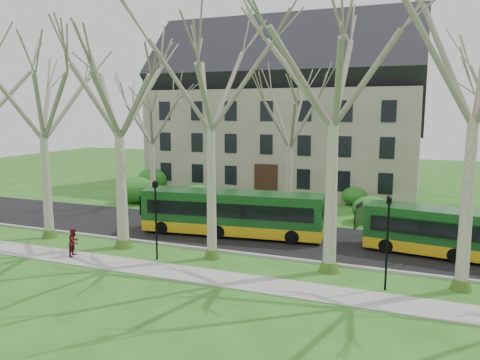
# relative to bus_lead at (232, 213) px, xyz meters

# --- Properties ---
(ground) EXTENTS (120.00, 120.00, 0.00)m
(ground) POSITION_rel_bus_lead_xyz_m (4.03, -5.04, -1.52)
(ground) COLOR #2E5D1A
(ground) RESTS_ON ground
(sidewalk) EXTENTS (70.00, 2.00, 0.06)m
(sidewalk) POSITION_rel_bus_lead_xyz_m (4.03, -7.54, -1.49)
(sidewalk) COLOR gray
(sidewalk) RESTS_ON ground
(road) EXTENTS (80.00, 8.00, 0.06)m
(road) POSITION_rel_bus_lead_xyz_m (4.03, 0.46, -1.49)
(road) COLOR black
(road) RESTS_ON ground
(curb) EXTENTS (80.00, 0.25, 0.14)m
(curb) POSITION_rel_bus_lead_xyz_m (4.03, -3.54, -1.45)
(curb) COLOR #A5A39E
(curb) RESTS_ON ground
(building) EXTENTS (26.50, 12.20, 16.00)m
(building) POSITION_rel_bus_lead_xyz_m (-1.97, 18.96, 6.54)
(building) COLOR gray
(building) RESTS_ON ground
(tree_row_verge) EXTENTS (49.00, 7.00, 14.00)m
(tree_row_verge) POSITION_rel_bus_lead_xyz_m (4.03, -4.74, 5.48)
(tree_row_verge) COLOR gray
(tree_row_verge) RESTS_ON ground
(tree_row_far) EXTENTS (33.00, 7.00, 12.00)m
(tree_row_far) POSITION_rel_bus_lead_xyz_m (2.70, 5.96, 4.48)
(tree_row_far) COLOR gray
(tree_row_far) RESTS_ON ground
(lamp_row) EXTENTS (36.22, 0.22, 4.30)m
(lamp_row) POSITION_rel_bus_lead_xyz_m (4.03, -6.04, 1.05)
(lamp_row) COLOR black
(lamp_row) RESTS_ON ground
(hedges) EXTENTS (30.60, 8.60, 2.00)m
(hedges) POSITION_rel_bus_lead_xyz_m (-0.64, 8.96, -0.52)
(hedges) COLOR #175319
(hedges) RESTS_ON ground
(bus_lead) EXTENTS (11.91, 3.69, 2.93)m
(bus_lead) POSITION_rel_bus_lead_xyz_m (0.00, 0.00, 0.00)
(bus_lead) COLOR #134519
(bus_lead) RESTS_ON road
(bus_follow) EXTENTS (11.10, 3.75, 2.72)m
(bus_follow) POSITION_rel_bus_lead_xyz_m (13.87, 0.05, -0.10)
(bus_follow) COLOR #134519
(bus_follow) RESTS_ON road
(pedestrian_b) EXTENTS (0.74, 0.86, 1.55)m
(pedestrian_b) POSITION_rel_bus_lead_xyz_m (-6.51, -7.30, -0.69)
(pedestrian_b) COLOR #4E1218
(pedestrian_b) RESTS_ON sidewalk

